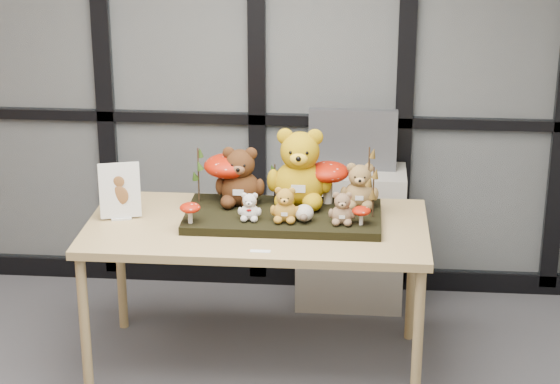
# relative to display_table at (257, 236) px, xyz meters

# --- Properties ---
(room_shell) EXTENTS (5.00, 5.00, 5.00)m
(room_shell) POSITION_rel_display_table_xyz_m (-0.55, -1.45, 0.95)
(room_shell) COLOR #AEABA4
(room_shell) RESTS_ON floor
(glass_partition) EXTENTS (4.90, 0.06, 2.78)m
(glass_partition) POSITION_rel_display_table_xyz_m (-0.55, 1.02, 0.69)
(glass_partition) COLOR #2D383F
(glass_partition) RESTS_ON floor
(display_table) EXTENTS (1.70, 0.85, 0.80)m
(display_table) POSITION_rel_display_table_xyz_m (0.00, 0.00, 0.00)
(display_table) COLOR tan
(display_table) RESTS_ON floor
(diorama_tray) EXTENTS (0.98, 0.49, 0.04)m
(diorama_tray) POSITION_rel_display_table_xyz_m (0.13, 0.06, 0.09)
(diorama_tray) COLOR black
(diorama_tray) RESTS_ON display_table
(bear_pooh_yellow) EXTENTS (0.34, 0.30, 0.44)m
(bear_pooh_yellow) POSITION_rel_display_table_xyz_m (0.20, 0.20, 0.33)
(bear_pooh_yellow) COLOR #B98E0B
(bear_pooh_yellow) RESTS_ON diorama_tray
(bear_brown_medium) EXTENTS (0.25, 0.23, 0.33)m
(bear_brown_medium) POSITION_rel_display_table_xyz_m (-0.10, 0.17, 0.27)
(bear_brown_medium) COLOR #432410
(bear_brown_medium) RESTS_ON diorama_tray
(bear_tan_back) EXTENTS (0.20, 0.18, 0.26)m
(bear_tan_back) POSITION_rel_display_table_xyz_m (0.51, 0.18, 0.24)
(bear_tan_back) COLOR olive
(bear_tan_back) RESTS_ON diorama_tray
(bear_small_yellow) EXTENTS (0.15, 0.13, 0.19)m
(bear_small_yellow) POSITION_rel_display_table_xyz_m (0.15, -0.05, 0.20)
(bear_small_yellow) COLOR #B07C25
(bear_small_yellow) RESTS_ON diorama_tray
(bear_white_bow) EXTENTS (0.12, 0.11, 0.15)m
(bear_white_bow) POSITION_rel_display_table_xyz_m (-0.03, -0.04, 0.18)
(bear_white_bow) COLOR silver
(bear_white_bow) RESTS_ON diorama_tray
(bear_beige_small) EXTENTS (0.13, 0.12, 0.18)m
(bear_beige_small) POSITION_rel_display_table_xyz_m (0.42, -0.05, 0.20)
(bear_beige_small) COLOR #846346
(bear_beige_small) RESTS_ON diorama_tray
(plush_cream_hedgehog) EXTENTS (0.07, 0.06, 0.09)m
(plush_cream_hedgehog) POSITION_rel_display_table_xyz_m (0.24, -0.04, 0.15)
(plush_cream_hedgehog) COLOR beige
(plush_cream_hedgehog) RESTS_ON diorama_tray
(mushroom_back_left) EXTENTS (0.25, 0.25, 0.28)m
(mushroom_back_left) POSITION_rel_display_table_xyz_m (-0.17, 0.20, 0.25)
(mushroom_back_left) COLOR #A01505
(mushroom_back_left) RESTS_ON diorama_tray
(mushroom_back_right) EXTENTS (0.21, 0.21, 0.24)m
(mushroom_back_right) POSITION_rel_display_table_xyz_m (0.34, 0.23, 0.23)
(mushroom_back_right) COLOR #A01505
(mushroom_back_right) RESTS_ON diorama_tray
(mushroom_front_left) EXTENTS (0.10, 0.10, 0.11)m
(mushroom_front_left) POSITION_rel_display_table_xyz_m (-0.31, -0.11, 0.16)
(mushroom_front_left) COLOR #A01505
(mushroom_front_left) RESTS_ON diorama_tray
(mushroom_front_right) EXTENTS (0.09, 0.09, 0.10)m
(mushroom_front_right) POSITION_rel_display_table_xyz_m (0.52, -0.06, 0.16)
(mushroom_front_right) COLOR #A01505
(mushroom_front_right) RESTS_ON diorama_tray
(sprig_green_far_left) EXTENTS (0.05, 0.05, 0.29)m
(sprig_green_far_left) POSITION_rel_display_table_xyz_m (-0.32, 0.19, 0.25)
(sprig_green_far_left) COLOR #14330B
(sprig_green_far_left) RESTS_ON diorama_tray
(sprig_green_mid_left) EXTENTS (0.05, 0.05, 0.22)m
(sprig_green_mid_left) POSITION_rel_display_table_xyz_m (-0.14, 0.24, 0.22)
(sprig_green_mid_left) COLOR #14330B
(sprig_green_mid_left) RESTS_ON diorama_tray
(sprig_dry_far_right) EXTENTS (0.05, 0.05, 0.32)m
(sprig_dry_far_right) POSITION_rel_display_table_xyz_m (0.55, 0.17, 0.27)
(sprig_dry_far_right) COLOR brown
(sprig_dry_far_right) RESTS_ON diorama_tray
(sprig_dry_mid_right) EXTENTS (0.05, 0.05, 0.26)m
(sprig_dry_mid_right) POSITION_rel_display_table_xyz_m (0.57, 0.04, 0.24)
(sprig_dry_mid_right) COLOR brown
(sprig_dry_mid_right) RESTS_ON diorama_tray
(sprig_green_centre) EXTENTS (0.05, 0.05, 0.19)m
(sprig_green_centre) POSITION_rel_display_table_xyz_m (0.07, 0.25, 0.20)
(sprig_green_centre) COLOR #14330B
(sprig_green_centre) RESTS_ON diorama_tray
(sign_holder) EXTENTS (0.21, 0.09, 0.29)m
(sign_holder) POSITION_rel_display_table_xyz_m (-0.69, 0.02, 0.20)
(sign_holder) COLOR silver
(sign_holder) RESTS_ON display_table
(label_card) EXTENTS (0.10, 0.03, 0.00)m
(label_card) POSITION_rel_display_table_xyz_m (0.05, -0.34, 0.07)
(label_card) COLOR white
(label_card) RESTS_ON display_table
(cabinet) EXTENTS (0.62, 0.36, 0.82)m
(cabinet) POSITION_rel_display_table_xyz_m (0.46, 0.80, -0.32)
(cabinet) COLOR #AFA99C
(cabinet) RESTS_ON floor
(monitor) EXTENTS (0.50, 0.05, 0.35)m
(monitor) POSITION_rel_display_table_xyz_m (0.46, 0.82, 0.27)
(monitor) COLOR #4C4E53
(monitor) RESTS_ON cabinet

